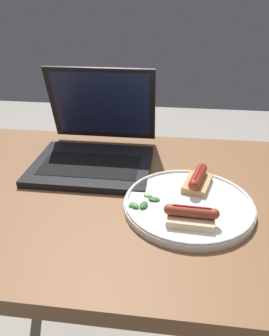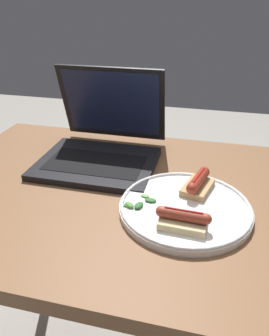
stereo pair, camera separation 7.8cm
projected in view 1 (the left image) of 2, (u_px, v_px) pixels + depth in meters
name	position (u px, v px, depth m)	size (l,w,h in m)	color
desk	(134.00, 215.00, 0.84)	(1.07, 0.70, 0.75)	brown
laptop	(95.00, 147.00, 0.92)	(0.32, 0.32, 0.25)	black
plate	(188.00, 204.00, 0.73)	(0.29, 0.29, 0.02)	white
sausage_toast_left	(198.00, 180.00, 0.78)	(0.08, 0.11, 0.04)	tan
sausage_toast_middle	(191.00, 216.00, 0.66)	(0.11, 0.06, 0.04)	#D6B784
salad_pile	(143.00, 203.00, 0.72)	(0.07, 0.07, 0.01)	#4C8E3D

